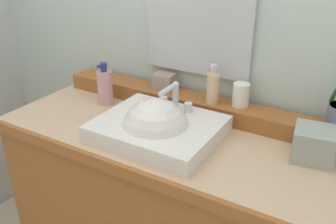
{
  "coord_description": "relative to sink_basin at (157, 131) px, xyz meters",
  "views": [
    {
      "loc": [
        0.6,
        -1.06,
        1.51
      ],
      "look_at": [
        -0.01,
        -0.02,
        0.93
      ],
      "focal_mm": 39.14,
      "sensor_mm": 36.0,
      "label": 1
    }
  ],
  "objects": [
    {
      "name": "trinket_box",
      "position": [
        -0.14,
        0.29,
        0.07
      ],
      "size": [
        0.09,
        0.08,
        0.07
      ],
      "primitive_type": "cube",
      "rotation": [
        0.0,
        0.0,
        0.07
      ],
      "color": "gray",
      "rests_on": "back_ledge"
    },
    {
      "name": "tumbler_cup",
      "position": [
        0.21,
        0.29,
        0.08
      ],
      "size": [
        0.07,
        0.07,
        0.09
      ],
      "primitive_type": "cylinder",
      "color": "white",
      "rests_on": "back_ledge"
    },
    {
      "name": "soap_dispenser",
      "position": [
        0.1,
        0.26,
        0.1
      ],
      "size": [
        0.05,
        0.05,
        0.16
      ],
      "color": "#DEB585",
      "rests_on": "back_ledge"
    },
    {
      "name": "vanity_cabinet",
      "position": [
        0.03,
        0.06,
        -0.45
      ],
      "size": [
        1.37,
        0.57,
        0.84
      ],
      "color": "#965829",
      "rests_on": "ground"
    },
    {
      "name": "tissue_box",
      "position": [
        0.52,
        0.15,
        0.03
      ],
      "size": [
        0.15,
        0.15,
        0.11
      ],
      "primitive_type": "cube",
      "rotation": [
        0.0,
        0.0,
        0.14
      ],
      "color": "#93A196",
      "rests_on": "vanity_cabinet"
    },
    {
      "name": "soap_bar",
      "position": [
        -0.12,
        0.11,
        0.05
      ],
      "size": [
        0.07,
        0.04,
        0.02
      ],
      "primitive_type": "ellipsoid",
      "color": "beige",
      "rests_on": "sink_basin"
    },
    {
      "name": "lotion_bottle",
      "position": [
        -0.36,
        0.15,
        0.05
      ],
      "size": [
        0.07,
        0.07,
        0.19
      ],
      "color": "#C8959E",
      "rests_on": "vanity_cabinet"
    },
    {
      "name": "sink_basin",
      "position": [
        0.0,
        0.0,
        0.0
      ],
      "size": [
        0.44,
        0.36,
        0.28
      ],
      "color": "white",
      "rests_on": "vanity_cabinet"
    },
    {
      "name": "back_ledge",
      "position": [
        0.03,
        0.27,
        0.0
      ],
      "size": [
        1.29,
        0.12,
        0.07
      ],
      "primitive_type": "cube",
      "color": "#965829",
      "rests_on": "vanity_cabinet"
    },
    {
      "name": "mirror",
      "position": [
        -0.02,
        0.34,
        0.4
      ],
      "size": [
        0.47,
        0.02,
        0.56
      ],
      "primitive_type": "cube",
      "color": "silver"
    }
  ]
}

